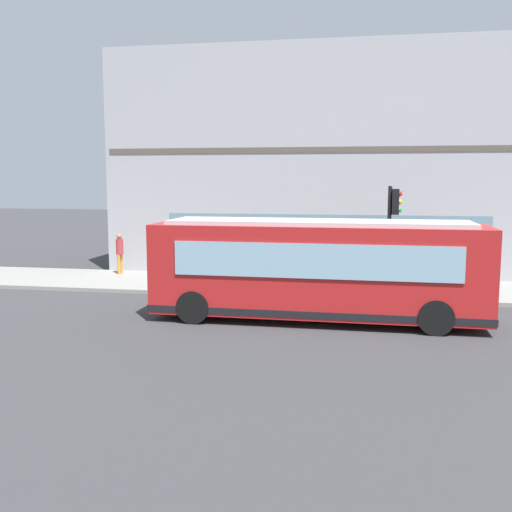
{
  "coord_description": "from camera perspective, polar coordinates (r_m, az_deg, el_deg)",
  "views": [
    {
      "loc": [
        -18.15,
        -1.68,
        4.32
      ],
      "look_at": [
        2.0,
        1.99,
        1.63
      ],
      "focal_mm": 41.47,
      "sensor_mm": 36.0,
      "label": 1
    }
  ],
  "objects": [
    {
      "name": "sidewalk_curb",
      "position": [
        23.44,
        6.05,
        -2.99
      ],
      "size": [
        4.47,
        40.0,
        0.15
      ],
      "primitive_type": "cube",
      "color": "gray",
      "rests_on": "ground"
    },
    {
      "name": "pedestrian_near_building_entrance",
      "position": [
        24.27,
        7.16,
        -0.02
      ],
      "size": [
        0.32,
        0.32,
        1.77
      ],
      "color": "#8C3F8C",
      "rests_on": "sidewalk_curb"
    },
    {
      "name": "traffic_light_near_corner",
      "position": [
        21.39,
        13.07,
        3.42
      ],
      "size": [
        0.32,
        0.49,
        3.91
      ],
      "color": "black",
      "rests_on": "sidewalk_curb"
    },
    {
      "name": "newspaper_vending_box",
      "position": [
        23.13,
        14.87,
        -2.02
      ],
      "size": [
        0.44,
        0.43,
        0.9
      ],
      "color": "#263F99",
      "rests_on": "sidewalk_curb"
    },
    {
      "name": "pedestrian_walking_along_curb",
      "position": [
        26.6,
        -13.01,
        0.51
      ],
      "size": [
        0.32,
        0.32,
        1.78
      ],
      "color": "gold",
      "rests_on": "sidewalk_curb"
    },
    {
      "name": "ground",
      "position": [
        18.74,
        4.92,
        -5.88
      ],
      "size": [
        120.0,
        120.0,
        0.0
      ],
      "primitive_type": "plane",
      "color": "#38383A"
    },
    {
      "name": "pedestrian_near_hydrant",
      "position": [
        24.1,
        15.5,
        -0.6
      ],
      "size": [
        0.32,
        0.32,
        1.57
      ],
      "color": "black",
      "rests_on": "sidewalk_curb"
    },
    {
      "name": "fire_hydrant",
      "position": [
        24.03,
        9.75,
        -1.74
      ],
      "size": [
        0.35,
        0.35,
        0.74
      ],
      "color": "yellow",
      "rests_on": "sidewalk_curb"
    },
    {
      "name": "pedestrian_by_light_pole",
      "position": [
        22.04,
        4.76,
        -1.07
      ],
      "size": [
        0.32,
        0.32,
        1.58
      ],
      "color": "#99994C",
      "rests_on": "sidewalk_curb"
    },
    {
      "name": "building_corner",
      "position": [
        29.27,
        7.11,
        8.78
      ],
      "size": [
        8.04,
        19.56,
        10.04
      ],
      "color": "#A8A8AD",
      "rests_on": "ground"
    },
    {
      "name": "city_bus_nearside",
      "position": [
        18.09,
        5.9,
        -1.35
      ],
      "size": [
        2.71,
        10.07,
        3.07
      ],
      "color": "red",
      "rests_on": "ground"
    }
  ]
}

